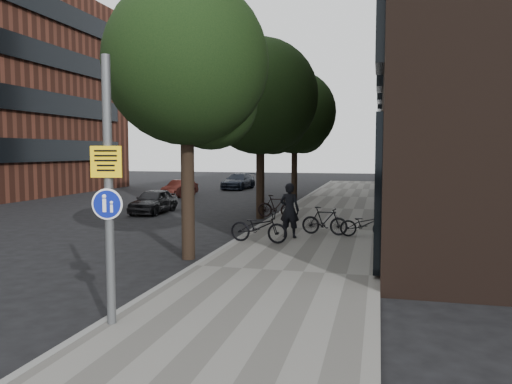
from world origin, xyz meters
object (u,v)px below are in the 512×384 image
(signpost, at_px, (109,190))
(pedestrian, at_px, (290,210))
(parked_bike_facade_near, at_px, (365,224))
(parked_car_near, at_px, (153,201))

(signpost, distance_m, pedestrian, 9.02)
(parked_bike_facade_near, bearing_deg, pedestrian, 101.27)
(signpost, bearing_deg, pedestrian, 70.61)
(signpost, bearing_deg, parked_bike_facade_near, 57.93)
(parked_bike_facade_near, xyz_separation_m, parked_car_near, (-10.01, 5.08, 0.03))
(pedestrian, bearing_deg, signpost, 88.25)
(pedestrian, xyz_separation_m, parked_car_near, (-7.61, 5.80, -0.44))
(signpost, relative_size, parked_car_near, 1.29)
(signpost, distance_m, parked_bike_facade_near, 10.42)
(signpost, xyz_separation_m, pedestrian, (1.40, 8.81, -1.30))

